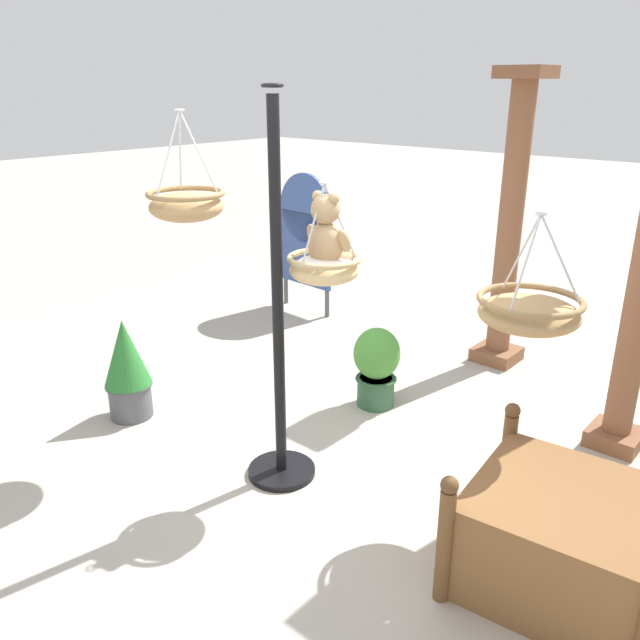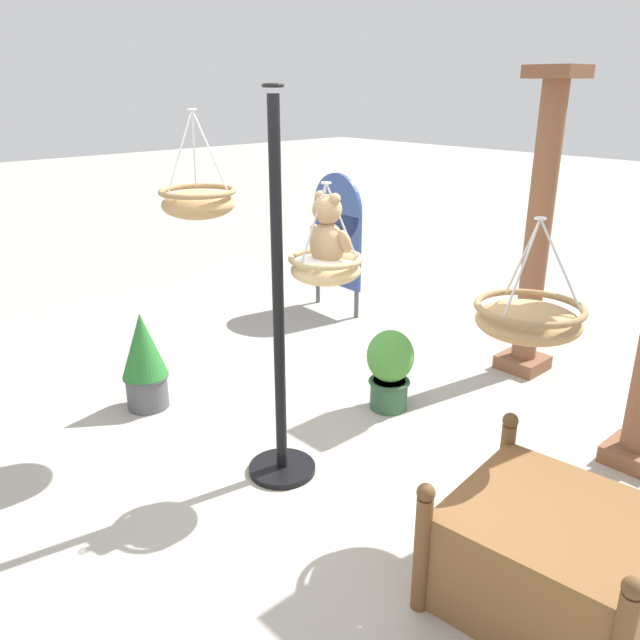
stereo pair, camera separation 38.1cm
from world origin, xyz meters
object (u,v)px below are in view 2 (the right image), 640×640
(potted_plant_bushy_green, at_px, (390,368))
(hanging_basket_with_teddy, at_px, (326,267))
(greenhouse_pillar_left, at_px, (538,235))
(wooden_planter_box, at_px, (549,553))
(hanging_basket_right_low, at_px, (528,319))
(display_pole_central, at_px, (280,368))
(potted_plant_fern_front, at_px, (144,360))
(teddy_bear, at_px, (329,235))
(hanging_basket_left_high, at_px, (198,202))
(display_sign_board, at_px, (337,232))

(potted_plant_bushy_green, bearing_deg, hanging_basket_with_teddy, -74.59)
(greenhouse_pillar_left, bearing_deg, wooden_planter_box, -57.50)
(hanging_basket_right_low, bearing_deg, hanging_basket_with_teddy, -159.44)
(hanging_basket_with_teddy, bearing_deg, greenhouse_pillar_left, 88.29)
(display_pole_central, xyz_separation_m, hanging_basket_with_teddy, (0.15, 0.25, 0.64))
(greenhouse_pillar_left, height_order, potted_plant_fern_front, greenhouse_pillar_left)
(teddy_bear, distance_m, greenhouse_pillar_left, 2.38)
(greenhouse_pillar_left, bearing_deg, display_pole_central, -94.81)
(hanging_basket_left_high, xyz_separation_m, display_sign_board, (-1.25, 2.52, -0.78))
(hanging_basket_left_high, xyz_separation_m, potted_plant_fern_front, (-0.61, -0.20, -1.28))
(display_pole_central, relative_size, hanging_basket_left_high, 3.47)
(hanging_basket_with_teddy, distance_m, greenhouse_pillar_left, 2.38)
(hanging_basket_right_low, xyz_separation_m, potted_plant_fern_front, (-2.68, -0.87, -0.85))
(potted_plant_bushy_green, bearing_deg, potted_plant_fern_front, -133.47)
(hanging_basket_left_high, relative_size, display_sign_board, 0.45)
(display_sign_board, bearing_deg, hanging_basket_right_low, -29.06)
(display_pole_central, relative_size, potted_plant_bushy_green, 3.72)
(teddy_bear, height_order, display_sign_board, teddy_bear)
(potted_plant_fern_front, bearing_deg, wooden_planter_box, 7.69)
(hanging_basket_right_low, bearing_deg, potted_plant_bushy_green, 159.42)
(display_pole_central, relative_size, hanging_basket_right_low, 3.75)
(display_pole_central, bearing_deg, greenhouse_pillar_left, 85.19)
(display_pole_central, relative_size, hanging_basket_with_teddy, 4.02)
(greenhouse_pillar_left, bearing_deg, teddy_bear, -91.72)
(potted_plant_bushy_green, bearing_deg, greenhouse_pillar_left, 77.25)
(teddy_bear, xyz_separation_m, hanging_basket_right_low, (1.11, 0.39, -0.32))
(wooden_planter_box, xyz_separation_m, display_sign_board, (-3.81, 2.28, 0.61))
(teddy_bear, relative_size, hanging_basket_left_high, 0.64)
(display_pole_central, bearing_deg, wooden_planter_box, 7.37)
(teddy_bear, xyz_separation_m, potted_plant_bushy_green, (-0.26, 0.91, -1.23))
(display_pole_central, height_order, teddy_bear, display_pole_central)
(hanging_basket_with_teddy, distance_m, display_sign_board, 3.20)
(hanging_basket_right_low, distance_m, display_sign_board, 3.81)
(hanging_basket_left_high, height_order, wooden_planter_box, hanging_basket_left_high)
(greenhouse_pillar_left, relative_size, wooden_planter_box, 2.38)
(hanging_basket_with_teddy, distance_m, teddy_bear, 0.19)
(teddy_bear, bearing_deg, potted_plant_bushy_green, 105.77)
(hanging_basket_with_teddy, height_order, display_sign_board, hanging_basket_with_teddy)
(display_pole_central, xyz_separation_m, potted_plant_fern_front, (-1.42, -0.20, -0.35))
(display_pole_central, xyz_separation_m, wooden_planter_box, (1.75, 0.23, -0.46))
(hanging_basket_right_low, height_order, potted_plant_fern_front, hanging_basket_right_low)
(hanging_basket_left_high, bearing_deg, potted_plant_bushy_green, 59.50)
(hanging_basket_left_high, relative_size, potted_plant_fern_front, 0.88)
(teddy_bear, bearing_deg, wooden_planter_box, -1.65)
(hanging_basket_with_teddy, height_order, hanging_basket_right_low, hanging_basket_with_teddy)
(hanging_basket_with_teddy, xyz_separation_m, potted_plant_bushy_green, (-0.26, 0.93, -1.04))
(hanging_basket_with_teddy, relative_size, potted_plant_bushy_green, 0.93)
(greenhouse_pillar_left, bearing_deg, potted_plant_bushy_green, -102.75)
(hanging_basket_with_teddy, distance_m, wooden_planter_box, 1.94)
(hanging_basket_with_teddy, height_order, potted_plant_bushy_green, hanging_basket_with_teddy)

